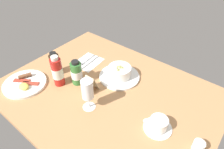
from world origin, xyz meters
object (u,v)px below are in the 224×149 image
at_px(coffee_cup, 158,124).
at_px(sauce_bottle_red, 57,72).
at_px(cutlery_setting, 88,62).
at_px(menu_card, 90,84).
at_px(sauce_bottle_green, 77,73).
at_px(breakfast_plate, 25,84).
at_px(wine_glass, 87,91).
at_px(creamer_jug, 198,146).
at_px(porridge_bowl, 119,73).
at_px(sauce_bottle_brown, 55,64).

relative_size(coffee_cup, sauce_bottle_red, 0.70).
relative_size(cutlery_setting, menu_card, 1.88).
relative_size(sauce_bottle_green, menu_card, 1.53).
relative_size(cutlery_setting, coffee_cup, 1.40).
bearing_deg(breakfast_plate, menu_card, -148.00).
distance_m(coffee_cup, wine_glass, 0.34).
height_order(wine_glass, sauce_bottle_green, wine_glass).
bearing_deg(sauce_bottle_red, sauce_bottle_green, -135.64).
bearing_deg(sauce_bottle_red, creamer_jug, -172.96).
distance_m(porridge_bowl, breakfast_plate, 0.52).
height_order(wine_glass, sauce_bottle_red, sauce_bottle_red).
xyz_separation_m(sauce_bottle_red, breakfast_plate, (0.14, 0.13, -0.07)).
distance_m(cutlery_setting, creamer_jug, 0.77).
bearing_deg(menu_card, sauce_bottle_red, 21.35).
height_order(cutlery_setting, creamer_jug, creamer_jug).
height_order(cutlery_setting, breakfast_plate, breakfast_plate).
xyz_separation_m(porridge_bowl, cutlery_setting, (0.24, 0.01, -0.03)).
relative_size(porridge_bowl, breakfast_plate, 0.99).
distance_m(cutlery_setting, wine_glass, 0.38).
height_order(coffee_cup, sauce_bottle_green, sauce_bottle_green).
xyz_separation_m(cutlery_setting, wine_glass, (-0.26, 0.26, 0.11)).
bearing_deg(cutlery_setting, sauce_bottle_green, 117.65).
xyz_separation_m(sauce_bottle_brown, breakfast_plate, (0.05, 0.18, -0.05)).
xyz_separation_m(wine_glass, breakfast_plate, (0.38, 0.11, -0.10)).
bearing_deg(sauce_bottle_green, sauce_bottle_red, 44.36).
xyz_separation_m(cutlery_setting, coffee_cup, (-0.58, 0.16, 0.03)).
relative_size(wine_glass, menu_card, 1.79).
relative_size(breakfast_plate, menu_card, 2.45).
xyz_separation_m(sauce_bottle_brown, sauce_bottle_red, (-0.09, 0.05, 0.02)).
xyz_separation_m(porridge_bowl, breakfast_plate, (0.37, 0.37, -0.02)).
xyz_separation_m(creamer_jug, breakfast_plate, (0.88, 0.22, -0.01)).
height_order(sauce_bottle_green, sauce_bottle_red, sauce_bottle_red).
distance_m(cutlery_setting, sauce_bottle_red, 0.25).
xyz_separation_m(coffee_cup, breakfast_plate, (0.70, 0.21, -0.02)).
bearing_deg(porridge_bowl, wine_glass, 94.04).
relative_size(cutlery_setting, sauce_bottle_brown, 1.25).
bearing_deg(breakfast_plate, sauce_bottle_green, -137.00).
relative_size(porridge_bowl, sauce_bottle_red, 1.27).
distance_m(porridge_bowl, cutlery_setting, 0.24).
distance_m(sauce_bottle_brown, sauce_bottle_red, 0.10).
xyz_separation_m(wine_glass, sauce_bottle_brown, (0.33, -0.07, -0.05)).
bearing_deg(sauce_bottle_red, breakfast_plate, 42.29).
bearing_deg(sauce_bottle_brown, porridge_bowl, -147.61).
relative_size(sauce_bottle_brown, sauce_bottle_green, 0.97).
distance_m(porridge_bowl, wine_glass, 0.28).
height_order(creamer_jug, menu_card, menu_card).
relative_size(creamer_jug, breakfast_plate, 0.23).
height_order(creamer_jug, wine_glass, wine_glass).
bearing_deg(cutlery_setting, porridge_bowl, -177.75).
bearing_deg(sauce_bottle_green, wine_glass, 152.49).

